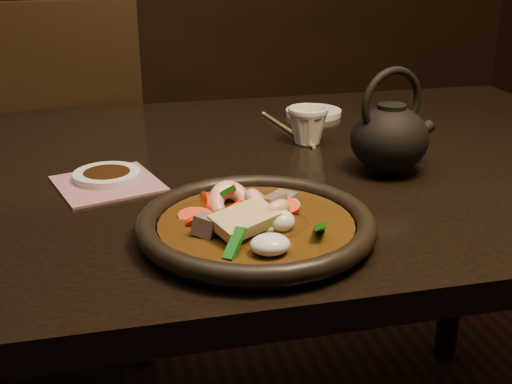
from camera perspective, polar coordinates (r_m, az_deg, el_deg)
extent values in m
cube|color=black|center=(1.06, -4.50, 1.33)|extent=(1.60, 0.90, 0.04)
cylinder|color=black|center=(1.77, 17.53, -4.23)|extent=(0.06, 0.06, 0.71)
cube|color=black|center=(1.78, -17.95, -0.02)|extent=(0.53, 0.53, 0.04)
cylinder|color=black|center=(2.07, -12.54, -3.90)|extent=(0.04, 0.04, 0.45)
cylinder|color=black|center=(1.74, -10.26, -8.84)|extent=(0.04, 0.04, 0.45)
cube|color=black|center=(1.51, -18.33, 6.60)|extent=(0.44, 0.10, 0.48)
cylinder|color=black|center=(0.80, 0.02, -3.57)|extent=(0.27, 0.27, 0.01)
torus|color=black|center=(0.80, 0.02, -2.74)|extent=(0.30, 0.30, 0.03)
cylinder|color=#3C230B|center=(0.80, 0.02, -3.02)|extent=(0.24, 0.24, 0.01)
ellipsoid|color=#3C230B|center=(0.80, 0.02, -3.02)|extent=(0.14, 0.13, 0.04)
torus|color=#FFBFA1|center=(0.81, 0.75, -1.71)|extent=(0.06, 0.06, 0.06)
torus|color=#FFBFA1|center=(0.79, 1.12, -2.52)|extent=(0.08, 0.08, 0.06)
torus|color=#FFBFA1|center=(0.84, -2.28, -1.18)|extent=(0.06, 0.06, 0.06)
cube|color=#816E5E|center=(0.77, -2.43, -2.79)|extent=(0.04, 0.04, 0.03)
cube|color=#816E5E|center=(0.76, -4.43, -3.00)|extent=(0.04, 0.04, 0.03)
cube|color=#816E5E|center=(0.81, 1.63, -1.12)|extent=(0.04, 0.04, 0.03)
cube|color=#816E5E|center=(0.84, 2.46, -0.86)|extent=(0.04, 0.04, 0.03)
cube|color=#816E5E|center=(0.79, -1.77, -2.74)|extent=(0.03, 0.04, 0.03)
cylinder|color=#FF2E08|center=(0.85, -4.58, -0.92)|extent=(0.03, 0.05, 0.05)
cylinder|color=#FF2E08|center=(0.81, -5.32, -2.19)|extent=(0.06, 0.06, 0.03)
cylinder|color=#FF2E08|center=(0.79, -4.60, -2.76)|extent=(0.05, 0.03, 0.05)
cylinder|color=#FF2E08|center=(0.81, 2.40, -1.22)|extent=(0.06, 0.06, 0.03)
cylinder|color=#FF2E08|center=(0.81, -1.94, -1.70)|extent=(0.05, 0.05, 0.04)
cube|color=#186613|center=(0.76, 5.67, -3.22)|extent=(0.02, 0.04, 0.03)
cube|color=#186613|center=(0.79, -0.06, -2.28)|extent=(0.03, 0.04, 0.03)
cube|color=#186613|center=(0.84, -3.09, -0.21)|extent=(0.04, 0.02, 0.03)
cube|color=#186613|center=(0.71, -1.92, -4.62)|extent=(0.03, 0.04, 0.03)
cube|color=#186613|center=(0.76, -1.57, -2.92)|extent=(0.04, 0.02, 0.03)
cube|color=#186613|center=(0.73, 1.44, -4.50)|extent=(0.02, 0.04, 0.01)
ellipsoid|color=#EFE9CF|center=(0.83, 2.48, -1.23)|extent=(0.04, 0.04, 0.02)
ellipsoid|color=#EFE9CF|center=(0.77, 0.85, -2.84)|extent=(0.04, 0.04, 0.02)
ellipsoid|color=#EFE9CF|center=(0.83, 0.84, -1.63)|extent=(0.04, 0.03, 0.02)
ellipsoid|color=#EFE9CF|center=(0.77, 2.18, -2.59)|extent=(0.03, 0.04, 0.03)
ellipsoid|color=#EFE9CF|center=(0.77, -0.33, -2.96)|extent=(0.04, 0.04, 0.03)
ellipsoid|color=#EFE9CF|center=(0.71, 1.26, -4.68)|extent=(0.05, 0.04, 0.02)
cube|color=#DABC82|center=(0.75, -1.00, -2.46)|extent=(0.09, 0.07, 0.03)
cylinder|color=white|center=(1.01, -13.10, 1.38)|extent=(0.10, 0.10, 0.01)
cylinder|color=white|center=(1.37, 5.13, 7.07)|extent=(0.12, 0.12, 0.01)
imported|color=silver|center=(1.16, 4.62, 6.01)|extent=(0.08, 0.08, 0.07)
cylinder|color=tan|center=(1.25, 2.84, 5.56)|extent=(0.04, 0.24, 0.01)
cylinder|color=tan|center=(1.26, 2.62, 5.71)|extent=(0.04, 0.24, 0.01)
cube|color=#9F626B|center=(0.99, -13.04, 0.72)|extent=(0.18, 0.18, 0.00)
ellipsoid|color=black|center=(1.03, 11.75, 4.67)|extent=(0.12, 0.12, 0.10)
cylinder|color=black|center=(1.01, 11.95, 7.14)|extent=(0.04, 0.04, 0.02)
cylinder|color=black|center=(1.07, 14.28, 5.08)|extent=(0.06, 0.03, 0.04)
torus|color=black|center=(1.01, 11.99, 7.70)|extent=(0.11, 0.04, 0.11)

